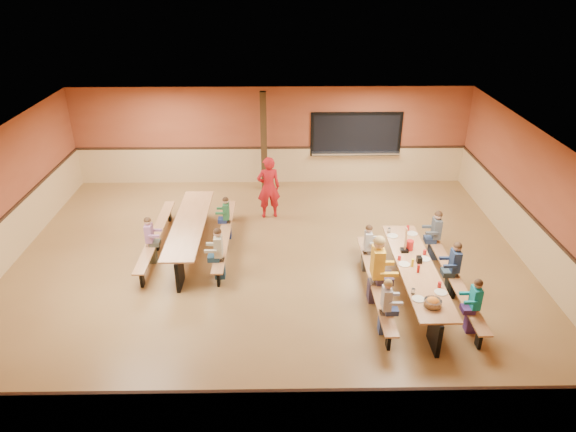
{
  "coord_description": "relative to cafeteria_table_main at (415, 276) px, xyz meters",
  "views": [
    {
      "loc": [
        0.28,
        -10.08,
        6.37
      ],
      "look_at": [
        0.45,
        0.26,
        1.15
      ],
      "focal_mm": 32.0,
      "sensor_mm": 36.0,
      "label": 1
    }
  ],
  "objects": [
    {
      "name": "place_settings",
      "position": [
        0.0,
        0.0,
        0.27
      ],
      "size": [
        0.65,
        3.3,
        0.11
      ],
      "primitive_type": null,
      "color": "beige",
      "rests_on": "cafeteria_table_main"
    },
    {
      "name": "cafeteria_table_main",
      "position": [
        0.0,
        0.0,
        0.0
      ],
      "size": [
        1.91,
        3.7,
        0.74
      ],
      "color": "#B27546",
      "rests_on": "ground"
    },
    {
      "name": "structural_post",
      "position": [
        -3.24,
        5.68,
        0.97
      ],
      "size": [
        0.18,
        0.18,
        3.0
      ],
      "primitive_type": "cube",
      "color": "#312110",
      "rests_on": "ground"
    },
    {
      "name": "kitchen_pass_through",
      "position": [
        -0.44,
        6.24,
        0.96
      ],
      "size": [
        2.78,
        0.28,
        1.38
      ],
      "color": "black",
      "rests_on": "ground"
    },
    {
      "name": "seated_child_grey_left",
      "position": [
        -0.83,
        1.07,
        0.04
      ],
      "size": [
        0.33,
        0.27,
        1.13
      ],
      "primitive_type": null,
      "color": "#B3B3B3",
      "rests_on": "ground"
    },
    {
      "name": "seated_adult_yellow",
      "position": [
        -0.83,
        -0.09,
        0.21
      ],
      "size": [
        0.5,
        0.41,
        1.48
      ],
      "primitive_type": null,
      "color": "yellow",
      "rests_on": "ground"
    },
    {
      "name": "seated_child_tan_sec",
      "position": [
        -4.12,
        0.82,
        0.08
      ],
      "size": [
        0.37,
        0.3,
        1.21
      ],
      "primitive_type": null,
      "color": "#BBB798",
      "rests_on": "ground"
    },
    {
      "name": "room_envelope",
      "position": [
        -3.04,
        1.28,
        0.16
      ],
      "size": [
        12.04,
        10.04,
        3.02
      ],
      "color": "#98492C",
      "rests_on": "ground"
    },
    {
      "name": "ground",
      "position": [
        -3.04,
        1.28,
        -0.53
      ],
      "size": [
        12.0,
        12.0,
        0.0
      ],
      "primitive_type": "plane",
      "color": "brown",
      "rests_on": "ground"
    },
    {
      "name": "seated_child_teal_right",
      "position": [
        0.83,
        -1.1,
        0.05
      ],
      "size": [
        0.34,
        0.28,
        1.14
      ],
      "primitive_type": null,
      "color": "teal",
      "rests_on": "ground"
    },
    {
      "name": "seated_child_white_left",
      "position": [
        -0.83,
        -1.11,
        0.06
      ],
      "size": [
        0.35,
        0.28,
        1.16
      ],
      "primitive_type": null,
      "color": "#BCBBC1",
      "rests_on": "ground"
    },
    {
      "name": "seated_child_char_right",
      "position": [
        0.83,
        1.54,
        0.08
      ],
      "size": [
        0.37,
        0.31,
        1.22
      ],
      "primitive_type": null,
      "color": "#474D50",
      "rests_on": "ground"
    },
    {
      "name": "cafeteria_table_second",
      "position": [
        -4.94,
        2.06,
        0.0
      ],
      "size": [
        1.91,
        3.7,
        0.74
      ],
      "color": "#B27546",
      "rests_on": "ground"
    },
    {
      "name": "punch_pitcher",
      "position": [
        0.01,
        0.69,
        0.32
      ],
      "size": [
        0.16,
        0.16,
        0.22
      ],
      "primitive_type": "cylinder",
      "color": "red",
      "rests_on": "cafeteria_table_main"
    },
    {
      "name": "table_paddle",
      "position": [
        -0.12,
        0.62,
        0.35
      ],
      "size": [
        0.16,
        0.16,
        0.56
      ],
      "color": "black",
      "rests_on": "cafeteria_table_main"
    },
    {
      "name": "seated_child_purple_sec",
      "position": [
        -5.77,
        1.49,
        0.05
      ],
      "size": [
        0.34,
        0.28,
        1.14
      ],
      "primitive_type": null,
      "color": "#966089",
      "rests_on": "ground"
    },
    {
      "name": "condiment_ketchup",
      "position": [
        -0.02,
        -0.19,
        0.3
      ],
      "size": [
        0.06,
        0.06,
        0.17
      ],
      "primitive_type": "cylinder",
      "color": "#B2140F",
      "rests_on": "cafeteria_table_main"
    },
    {
      "name": "seated_child_navy_right",
      "position": [
        0.83,
        0.14,
        0.08
      ],
      "size": [
        0.37,
        0.3,
        1.21
      ],
      "primitive_type": null,
      "color": "navy",
      "rests_on": "ground"
    },
    {
      "name": "chip_bowl",
      "position": [
        -0.03,
        -1.3,
        0.29
      ],
      "size": [
        0.32,
        0.32,
        0.15
      ],
      "primitive_type": null,
      "color": "orange",
      "rests_on": "cafeteria_table_main"
    },
    {
      "name": "napkin_dispenser",
      "position": [
        0.09,
        0.18,
        0.28
      ],
      "size": [
        0.1,
        0.14,
        0.13
      ],
      "primitive_type": "cube",
      "color": "black",
      "rests_on": "cafeteria_table_main"
    },
    {
      "name": "seated_child_green_sec",
      "position": [
        -4.12,
        2.62,
        0.03
      ],
      "size": [
        0.32,
        0.26,
        1.11
      ],
      "primitive_type": null,
      "color": "#276437",
      "rests_on": "ground"
    },
    {
      "name": "standing_woman",
      "position": [
        -3.08,
        3.82,
        0.34
      ],
      "size": [
        0.69,
        0.52,
        1.73
      ],
      "primitive_type": "imported",
      "rotation": [
        0.0,
        0.0,
        3.33
      ],
      "color": "red",
      "rests_on": "ground"
    },
    {
      "name": "condiment_mustard",
      "position": [
        -0.09,
        0.03,
        0.3
      ],
      "size": [
        0.06,
        0.06,
        0.17
      ],
      "primitive_type": "cylinder",
      "color": "yellow",
      "rests_on": "cafeteria_table_main"
    }
  ]
}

